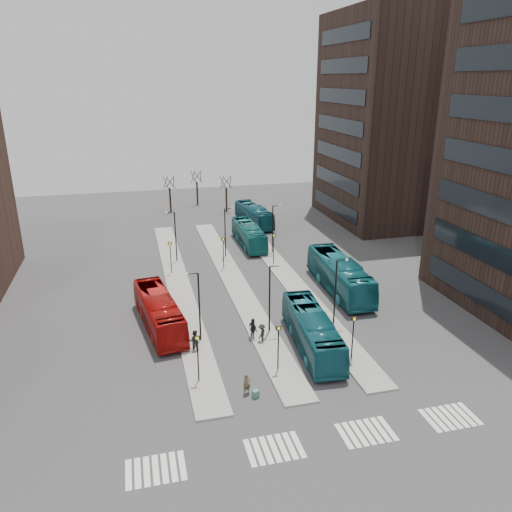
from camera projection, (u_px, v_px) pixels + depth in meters
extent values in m
plane|color=#323235|center=(313.00, 496.00, 26.44)|extent=(160.00, 160.00, 0.00)
cube|color=gray|center=(179.00, 286.00, 52.87)|extent=(2.50, 45.00, 0.15)
cube|color=gray|center=(234.00, 281.00, 54.26)|extent=(2.50, 45.00, 0.15)
cube|color=gray|center=(287.00, 276.00, 55.64)|extent=(2.50, 45.00, 0.15)
cube|color=navy|center=(256.00, 394.00, 34.56)|extent=(0.54, 0.49, 0.55)
imported|color=#A60E0C|center=(159.00, 311.00, 43.92)|extent=(4.14, 11.23, 3.06)
imported|color=#13535F|center=(312.00, 331.00, 40.58)|extent=(3.46, 11.20, 3.07)
imported|color=#146564|center=(249.00, 235.00, 65.66)|extent=(2.52, 10.48, 2.92)
imported|color=#145B67|center=(339.00, 275.00, 51.49)|extent=(3.33, 12.65, 3.50)
imported|color=#12505D|center=(254.00, 215.00, 75.04)|extent=(3.80, 10.78, 2.94)
imported|color=brown|center=(247.00, 384.00, 34.80)|extent=(0.66, 0.51, 1.60)
imported|color=black|center=(195.00, 341.00, 40.22)|extent=(1.05, 0.91, 1.86)
imported|color=black|center=(253.00, 329.00, 42.11)|extent=(0.82, 1.20, 1.90)
imported|color=black|center=(262.00, 333.00, 41.64)|extent=(1.12, 1.21, 1.64)
cube|color=silver|center=(128.00, 474.00, 27.89)|extent=(0.35, 2.40, 0.01)
cube|color=silver|center=(138.00, 473.00, 28.01)|extent=(0.35, 2.40, 0.01)
cube|color=silver|center=(147.00, 471.00, 28.12)|extent=(0.35, 2.40, 0.01)
cube|color=silver|center=(156.00, 470.00, 28.24)|extent=(0.35, 2.40, 0.01)
cube|color=silver|center=(165.00, 468.00, 28.35)|extent=(0.35, 2.40, 0.01)
cube|color=silver|center=(173.00, 466.00, 28.47)|extent=(0.35, 2.40, 0.01)
cube|color=silver|center=(182.00, 465.00, 28.59)|extent=(0.35, 2.40, 0.01)
cube|color=silver|center=(250.00, 453.00, 29.51)|extent=(0.35, 2.40, 0.01)
cube|color=silver|center=(258.00, 451.00, 29.63)|extent=(0.35, 2.40, 0.01)
cube|color=silver|center=(266.00, 450.00, 29.74)|extent=(0.35, 2.40, 0.01)
cube|color=silver|center=(274.00, 448.00, 29.86)|extent=(0.35, 2.40, 0.01)
cube|color=silver|center=(282.00, 447.00, 29.97)|extent=(0.35, 2.40, 0.01)
cube|color=silver|center=(290.00, 446.00, 30.09)|extent=(0.35, 2.40, 0.01)
cube|color=silver|center=(298.00, 444.00, 30.20)|extent=(0.35, 2.40, 0.01)
cube|color=silver|center=(344.00, 436.00, 30.90)|extent=(0.35, 2.40, 0.01)
cube|color=silver|center=(351.00, 435.00, 31.01)|extent=(0.35, 2.40, 0.01)
cube|color=silver|center=(359.00, 433.00, 31.13)|extent=(0.35, 2.40, 0.01)
cube|color=silver|center=(366.00, 432.00, 31.24)|extent=(0.35, 2.40, 0.01)
cube|color=silver|center=(373.00, 431.00, 31.36)|extent=(0.35, 2.40, 0.01)
cube|color=silver|center=(381.00, 429.00, 31.47)|extent=(0.35, 2.40, 0.01)
cube|color=silver|center=(388.00, 428.00, 31.59)|extent=(0.35, 2.40, 0.01)
cube|color=silver|center=(430.00, 421.00, 32.28)|extent=(0.35, 2.40, 0.01)
cube|color=silver|center=(437.00, 419.00, 32.40)|extent=(0.35, 2.40, 0.01)
cube|color=silver|center=(443.00, 418.00, 32.51)|extent=(0.35, 2.40, 0.01)
cube|color=silver|center=(450.00, 417.00, 32.63)|extent=(0.35, 2.40, 0.01)
cube|color=silver|center=(457.00, 416.00, 32.74)|extent=(0.35, 2.40, 0.01)
cube|color=silver|center=(464.00, 415.00, 32.86)|extent=(0.35, 2.40, 0.01)
cube|color=silver|center=(470.00, 413.00, 32.97)|extent=(0.35, 2.40, 0.01)
cube|color=black|center=(480.00, 293.00, 45.27)|extent=(0.12, 16.00, 2.00)
cube|color=black|center=(487.00, 252.00, 43.92)|extent=(0.12, 16.00, 2.00)
cube|color=black|center=(494.00, 207.00, 42.57)|extent=(0.12, 16.00, 2.00)
cube|color=black|center=(502.00, 160.00, 41.22)|extent=(0.12, 16.00, 2.00)
cube|color=black|center=(511.00, 110.00, 39.88)|extent=(0.12, 16.00, 2.00)
cube|color=black|center=(402.00, 120.00, 74.41)|extent=(20.00, 20.00, 30.00)
cube|color=black|center=(335.00, 206.00, 76.30)|extent=(0.12, 16.00, 2.00)
cube|color=black|center=(336.00, 180.00, 74.95)|extent=(0.12, 16.00, 2.00)
cube|color=black|center=(337.00, 153.00, 73.60)|extent=(0.12, 16.00, 2.00)
cube|color=black|center=(339.00, 125.00, 72.26)|extent=(0.12, 16.00, 2.00)
cube|color=black|center=(341.00, 96.00, 70.91)|extent=(0.12, 16.00, 2.00)
cube|color=black|center=(342.00, 66.00, 69.56)|extent=(0.12, 16.00, 2.00)
cube|color=black|center=(344.00, 35.00, 68.21)|extent=(0.12, 16.00, 2.00)
cylinder|color=black|center=(198.00, 359.00, 35.73)|extent=(0.10, 0.10, 3.50)
cube|color=black|center=(197.00, 338.00, 35.14)|extent=(0.45, 0.10, 0.30)
cube|color=yellow|center=(197.00, 338.00, 35.09)|extent=(0.20, 0.02, 0.20)
cylinder|color=black|center=(171.00, 258.00, 55.81)|extent=(0.10, 0.10, 3.50)
cube|color=black|center=(170.00, 243.00, 55.23)|extent=(0.45, 0.10, 0.30)
cube|color=yellow|center=(170.00, 243.00, 55.17)|extent=(0.20, 0.02, 0.20)
cylinder|color=black|center=(278.00, 349.00, 37.12)|extent=(0.10, 0.10, 3.50)
cube|color=black|center=(279.00, 328.00, 36.53)|extent=(0.45, 0.10, 0.30)
cube|color=yellow|center=(279.00, 328.00, 36.48)|extent=(0.20, 0.02, 0.20)
cylinder|color=black|center=(223.00, 254.00, 57.20)|extent=(0.10, 0.10, 3.50)
cube|color=black|center=(223.00, 239.00, 56.61)|extent=(0.45, 0.10, 0.30)
cube|color=yellow|center=(223.00, 239.00, 56.56)|extent=(0.20, 0.02, 0.20)
cylinder|color=black|center=(353.00, 339.00, 38.51)|extent=(0.10, 0.10, 3.50)
cube|color=black|center=(354.00, 319.00, 37.92)|extent=(0.45, 0.10, 0.30)
cube|color=yellow|center=(354.00, 319.00, 37.86)|extent=(0.20, 0.02, 0.20)
cylinder|color=black|center=(274.00, 250.00, 58.59)|extent=(0.10, 0.10, 3.50)
cube|color=black|center=(274.00, 235.00, 58.00)|extent=(0.45, 0.10, 0.30)
cube|color=yellow|center=(274.00, 236.00, 57.94)|extent=(0.20, 0.02, 0.20)
cylinder|color=black|center=(199.00, 307.00, 41.02)|extent=(0.14, 0.14, 6.00)
cylinder|color=black|center=(192.00, 274.00, 39.91)|extent=(0.90, 0.08, 0.08)
sphere|color=silver|center=(187.00, 274.00, 39.80)|extent=(0.24, 0.24, 0.24)
cylinder|color=black|center=(176.00, 236.00, 59.28)|extent=(0.14, 0.14, 6.00)
cylinder|color=black|center=(170.00, 212.00, 58.16)|extent=(0.90, 0.08, 0.08)
sphere|color=silver|center=(166.00, 212.00, 58.06)|extent=(0.24, 0.24, 0.24)
cylinder|color=black|center=(270.00, 300.00, 42.41)|extent=(0.14, 0.14, 6.00)
cylinder|color=black|center=(275.00, 266.00, 41.50)|extent=(0.90, 0.08, 0.08)
sphere|color=silver|center=(280.00, 266.00, 41.60)|extent=(0.24, 0.24, 0.24)
cylinder|color=black|center=(225.00, 233.00, 60.66)|extent=(0.14, 0.14, 6.00)
cylinder|color=black|center=(228.00, 209.00, 59.75)|extent=(0.90, 0.08, 0.08)
sphere|color=silver|center=(232.00, 208.00, 59.86)|extent=(0.24, 0.24, 0.24)
cylinder|color=black|center=(335.00, 293.00, 43.79)|extent=(0.14, 0.14, 6.00)
cylinder|color=black|center=(342.00, 260.00, 42.89)|extent=(0.90, 0.08, 0.08)
sphere|color=silver|center=(347.00, 260.00, 42.99)|extent=(0.24, 0.24, 0.24)
cylinder|color=black|center=(273.00, 229.00, 62.05)|extent=(0.14, 0.14, 6.00)
cylinder|color=black|center=(276.00, 206.00, 61.14)|extent=(0.90, 0.08, 0.08)
sphere|color=silver|center=(280.00, 205.00, 61.24)|extent=(0.24, 0.24, 0.24)
cylinder|color=black|center=(170.00, 200.00, 81.89)|extent=(0.30, 0.30, 4.00)
cylinder|color=black|center=(174.00, 182.00, 81.08)|extent=(0.10, 1.56, 1.95)
cylinder|color=black|center=(170.00, 182.00, 81.57)|extent=(1.48, 0.59, 1.97)
cylinder|color=black|center=(166.00, 182.00, 81.16)|extent=(0.90, 1.31, 1.99)
cylinder|color=black|center=(166.00, 183.00, 80.41)|extent=(0.89, 1.31, 1.99)
cylinder|color=black|center=(171.00, 183.00, 80.36)|extent=(1.48, 0.58, 1.97)
cylinder|color=black|center=(197.00, 193.00, 86.70)|extent=(0.30, 0.30, 4.00)
cylinder|color=black|center=(201.00, 177.00, 85.88)|extent=(0.10, 1.56, 1.95)
cylinder|color=black|center=(197.00, 176.00, 86.38)|extent=(1.48, 0.59, 1.97)
cylinder|color=black|center=(193.00, 176.00, 85.97)|extent=(0.90, 1.31, 1.99)
cylinder|color=black|center=(194.00, 177.00, 85.22)|extent=(0.89, 1.31, 1.99)
cylinder|color=black|center=(198.00, 177.00, 85.16)|extent=(1.48, 0.58, 1.97)
cylinder|color=black|center=(226.00, 200.00, 82.15)|extent=(0.30, 0.30, 4.00)
cylinder|color=black|center=(230.00, 182.00, 81.33)|extent=(0.10, 1.56, 1.95)
cylinder|color=black|center=(227.00, 181.00, 81.83)|extent=(1.48, 0.59, 1.97)
cylinder|color=black|center=(222.00, 182.00, 81.41)|extent=(0.90, 1.31, 1.99)
cylinder|color=black|center=(223.00, 183.00, 80.66)|extent=(0.89, 1.31, 1.99)
cylinder|color=black|center=(228.00, 183.00, 80.61)|extent=(1.48, 0.58, 1.97)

